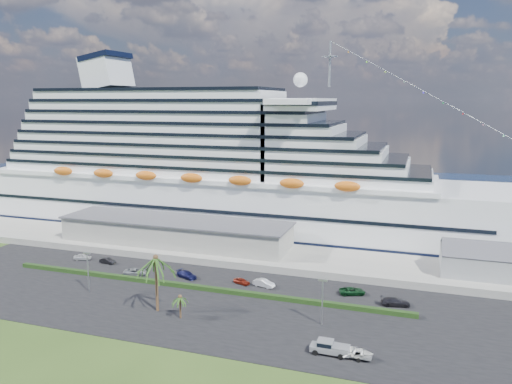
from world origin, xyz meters
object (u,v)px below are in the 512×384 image
(pickup_truck, at_px, (329,347))
(parked_car_3, at_px, (187,275))
(cruise_ship, at_px, (222,174))
(boat_trailer, at_px, (356,352))

(pickup_truck, bearing_deg, parked_car_3, 146.98)
(cruise_ship, relative_size, boat_trailer, 33.00)
(pickup_truck, height_order, boat_trailer, pickup_truck)
(cruise_ship, distance_m, parked_car_3, 46.30)
(parked_car_3, bearing_deg, boat_trailer, -98.09)
(cruise_ship, xyz_separation_m, boat_trailer, (48.76, -65.98, -15.47))
(cruise_ship, bearing_deg, pickup_truck, -55.85)
(parked_car_3, relative_size, pickup_truck, 0.84)
(cruise_ship, relative_size, parked_car_3, 37.45)
(cruise_ship, bearing_deg, boat_trailer, -53.54)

